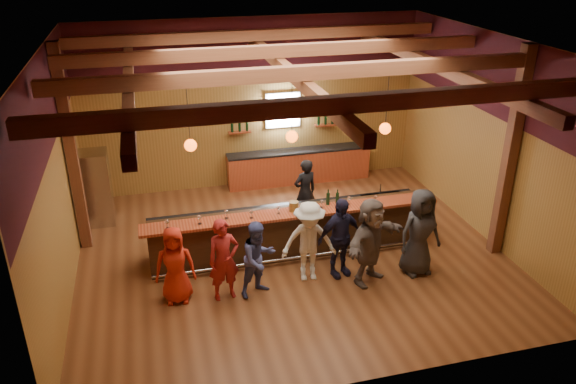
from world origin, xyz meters
name	(u,v)px	position (x,y,z in m)	size (l,w,h in m)	color
room	(291,111)	(0.00, 0.06, 3.21)	(9.04, 9.00, 4.52)	brown
bar_counter	(290,229)	(0.02, 0.15, 0.52)	(6.30, 1.07, 1.11)	black
back_bar_cabinet	(299,166)	(1.20, 3.72, 0.48)	(4.00, 0.52, 0.95)	maroon
window	(283,110)	(0.80, 3.95, 2.05)	(0.95, 0.09, 0.95)	silver
framed_pictures	(314,106)	(1.67, 3.94, 2.10)	(5.35, 0.05, 0.45)	black
wine_shelves	(283,126)	(0.80, 3.88, 1.62)	(3.00, 0.18, 0.30)	maroon
pendant_lights	(292,136)	(0.00, 0.00, 2.71)	(4.24, 0.24, 1.37)	black
stainless_fridge	(96,188)	(-4.10, 2.60, 0.90)	(0.70, 0.70, 1.80)	silver
customer_orange	(175,265)	(-2.53, -1.09, 0.77)	(0.75, 0.49, 1.54)	red
customer_redvest	(224,260)	(-1.64, -1.22, 0.82)	(0.60, 0.39, 1.65)	maroon
customer_denim	(258,259)	(-0.98, -1.26, 0.77)	(0.75, 0.58, 1.54)	#444D89
customer_white	(309,242)	(0.09, -1.02, 0.85)	(1.10, 0.63, 1.70)	silver
customer_navy	(340,238)	(0.72, -1.02, 0.85)	(1.00, 0.42, 1.70)	#1C1B36
customer_brown	(370,241)	(1.23, -1.38, 0.90)	(1.67, 0.53, 1.80)	#645650
customer_dark	(420,232)	(2.31, -1.33, 0.92)	(0.90, 0.59, 1.85)	#29282B
bartender	(305,192)	(0.68, 1.32, 0.81)	(0.59, 0.39, 1.63)	black
ice_bucket	(294,206)	(0.01, -0.14, 1.22)	(0.20, 0.20, 0.21)	brown
bottle_a	(328,199)	(0.80, -0.02, 1.25)	(0.08, 0.08, 0.35)	black
bottle_b	(337,198)	(1.01, -0.02, 1.24)	(0.07, 0.07, 0.33)	black
glass_a	(167,222)	(-2.58, -0.24, 1.24)	(0.08, 0.08, 0.19)	silver
glass_b	(199,218)	(-1.95, -0.22, 1.25)	(0.09, 0.09, 0.19)	silver
glass_c	(226,212)	(-1.40, -0.12, 1.25)	(0.09, 0.09, 0.19)	silver
glass_d	(251,212)	(-0.91, -0.23, 1.24)	(0.08, 0.08, 0.18)	silver
glass_e	(279,208)	(-0.32, -0.18, 1.24)	(0.08, 0.08, 0.18)	silver
glass_f	(322,202)	(0.62, -0.14, 1.24)	(0.08, 0.08, 0.18)	silver
glass_g	(349,199)	(1.23, -0.13, 1.24)	(0.08, 0.08, 0.19)	silver
glass_h	(375,197)	(1.80, -0.21, 1.24)	(0.08, 0.08, 0.18)	silver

